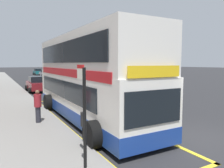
{
  "coord_description": "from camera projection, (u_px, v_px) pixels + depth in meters",
  "views": [
    {
      "loc": [
        -6.76,
        -5.65,
        2.97
      ],
      "look_at": [
        -0.68,
        5.33,
        1.74
      ],
      "focal_mm": 34.15,
      "sensor_mm": 36.0,
      "label": 1
    }
  ],
  "objects": [
    {
      "name": "double_decker_bus",
      "position": [
        87.0,
        80.0,
        11.35
      ],
      "size": [
        3.25,
        11.0,
        4.4
      ],
      "color": "white",
      "rests_on": "ground"
    },
    {
      "name": "parked_car_maroon_far",
      "position": [
        37.0,
        84.0,
        22.24
      ],
      "size": [
        2.09,
        4.2,
        1.62
      ],
      "rotation": [
        0.0,
        0.0,
        3.12
      ],
      "color": "maroon",
      "rests_on": "ground"
    },
    {
      "name": "bus_stop_sign",
      "position": [
        83.0,
        108.0,
        5.7
      ],
      "size": [
        0.09,
        0.51,
        2.79
      ],
      "color": "black",
      "rests_on": "pavement_near"
    },
    {
      "name": "ground_plane",
      "position": [
        40.0,
        81.0,
        36.33
      ],
      "size": [
        260.0,
        260.0,
        0.0
      ],
      "primitive_type": "plane",
      "color": "#28282B"
    },
    {
      "name": "pedestrian_further_back",
      "position": [
        38.0,
        105.0,
        10.14
      ],
      "size": [
        0.34,
        0.34,
        1.57
      ],
      "color": "#26262D",
      "rests_on": "pavement_near"
    },
    {
      "name": "parked_car_silver_distant",
      "position": [
        45.0,
        73.0,
        46.23
      ],
      "size": [
        2.09,
        4.2,
        1.62
      ],
      "rotation": [
        0.0,
        0.0,
        0.0
      ],
      "color": "#B2B5BA",
      "rests_on": "ground"
    },
    {
      "name": "parked_car_teal_kerbside",
      "position": [
        38.0,
        72.0,
        53.89
      ],
      "size": [
        2.09,
        4.2,
        1.62
      ],
      "rotation": [
        0.0,
        0.0,
        3.1
      ],
      "color": "#196066",
      "rests_on": "ground"
    },
    {
      "name": "bus_bay_markings",
      "position": [
        87.0,
        119.0,
        11.37
      ],
      "size": [
        2.96,
        13.39,
        0.01
      ],
      "color": "yellow",
      "rests_on": "ground"
    },
    {
      "name": "parked_car_maroon_across",
      "position": [
        81.0,
        78.0,
        32.24
      ],
      "size": [
        2.09,
        4.2,
        1.62
      ],
      "rotation": [
        0.0,
        0.0,
        0.05
      ],
      "color": "maroon",
      "rests_on": "ground"
    }
  ]
}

